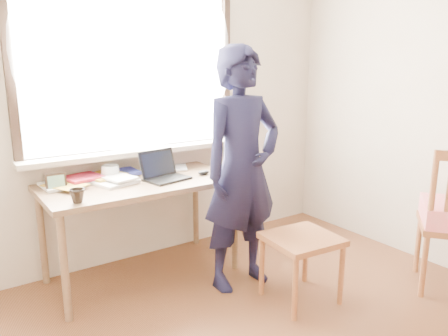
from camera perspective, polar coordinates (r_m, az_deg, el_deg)
room_shell at (r=2.17m, az=11.87°, el=13.87°), size 3.52×4.02×2.61m
desk at (r=3.33m, az=-10.89°, el=-3.03°), size 1.42×0.71×0.76m
laptop at (r=3.33m, az=-7.95°, el=-0.57°), size 0.36×0.31×0.21m
mug_white at (r=3.40m, az=-14.64°, el=-0.55°), size 0.18×0.18×0.11m
mug_dark at (r=2.89m, az=-18.61°, el=-3.46°), size 0.10×0.10×0.09m
mouse at (r=3.44m, az=-2.69°, el=-0.60°), size 0.09×0.07×0.04m
desk_clutter at (r=3.36m, az=-15.96°, el=-1.31°), size 0.83×0.53×0.05m
book_a at (r=3.38m, az=-18.25°, el=-1.61°), size 0.20×0.27×0.02m
book_b at (r=3.66m, az=-7.46°, el=0.00°), size 0.24×0.27×0.02m
picture_frame at (r=3.21m, az=-21.09°, el=-1.81°), size 0.14×0.02×0.11m
work_chair at (r=3.08m, az=10.12°, el=-10.02°), size 0.50×0.48×0.47m
person at (r=3.12m, az=2.37°, el=-0.25°), size 0.64×0.42×1.75m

